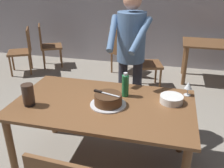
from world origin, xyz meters
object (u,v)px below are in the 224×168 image
at_px(background_chair_0, 23,49).
at_px(background_chair_1, 122,50).
at_px(wine_glass_near, 188,86).
at_px(background_chair_3, 144,61).
at_px(main_dining_table, 103,112).
at_px(person_cutting_cake, 131,50).
at_px(water_bottle, 125,85).
at_px(background_chair_2, 47,44).
at_px(cake_on_platter, 108,100).
at_px(background_table, 210,51).
at_px(plate_stack, 171,99).
at_px(hurricane_lamp, 28,95).
at_px(cake_knife, 102,92).

height_order(background_chair_0, background_chair_1, same).
relative_size(wine_glass_near, background_chair_3, 0.16).
height_order(main_dining_table, person_cutting_cake, person_cutting_cake).
relative_size(main_dining_table, water_bottle, 6.85).
relative_size(water_bottle, background_chair_2, 0.28).
distance_m(cake_on_platter, background_table, 2.94).
relative_size(plate_stack, water_bottle, 0.88).
relative_size(person_cutting_cake, background_chair_2, 1.91).
bearing_deg(hurricane_lamp, main_dining_table, 17.41).
xyz_separation_m(person_cutting_cake, background_chair_2, (-2.13, 1.98, -0.58)).
bearing_deg(plate_stack, cake_on_platter, -161.36).
xyz_separation_m(plate_stack, background_chair_0, (-2.92, 2.05, -0.29)).
relative_size(plate_stack, background_chair_3, 0.24).
height_order(cake_on_platter, person_cutting_cake, person_cutting_cake).
xyz_separation_m(background_chair_2, background_chair_3, (2.15, -0.62, 0.00)).
bearing_deg(background_chair_0, background_chair_3, -3.58).
bearing_deg(hurricane_lamp, cake_on_platter, 14.08).
relative_size(background_table, background_chair_1, 1.11).
xyz_separation_m(plate_stack, background_chair_2, (-2.63, 2.52, -0.29)).
bearing_deg(background_chair_3, background_chair_2, 163.82).
height_order(plate_stack, background_chair_2, background_chair_2).
bearing_deg(background_chair_3, water_bottle, -89.20).
height_order(cake_knife, background_chair_0, background_chair_0).
bearing_deg(hurricane_lamp, cake_knife, 17.16).
xyz_separation_m(cake_on_platter, background_table, (1.22, 2.66, -0.22)).
bearing_deg(main_dining_table, background_table, 64.25).
xyz_separation_m(main_dining_table, background_chair_3, (0.15, 2.06, -0.16)).
relative_size(background_chair_0, background_chair_1, 1.00).
bearing_deg(hurricane_lamp, person_cutting_cake, 49.14).
height_order(plate_stack, background_chair_1, background_chair_1).
bearing_deg(person_cutting_cake, background_chair_0, 148.06).
bearing_deg(cake_on_platter, person_cutting_cake, 84.17).
xyz_separation_m(person_cutting_cake, background_chair_3, (0.02, 1.36, -0.58)).
height_order(main_dining_table, background_chair_1, background_chair_1).
bearing_deg(wine_glass_near, background_chair_0, 148.92).
relative_size(wine_glass_near, person_cutting_cake, 0.08).
relative_size(main_dining_table, cake_knife, 6.46).
relative_size(plate_stack, background_chair_1, 0.24).
distance_m(cake_knife, person_cutting_cake, 0.76).
xyz_separation_m(wine_glass_near, background_chair_1, (-1.15, 2.29, -0.36)).
bearing_deg(background_chair_0, wine_glass_near, -31.08).
height_order(hurricane_lamp, background_chair_3, hurricane_lamp).
xyz_separation_m(plate_stack, person_cutting_cake, (-0.50, 0.54, 0.29)).
bearing_deg(cake_on_platter, plate_stack, 18.64).
bearing_deg(wine_glass_near, person_cutting_cake, 152.27).
xyz_separation_m(background_chair_0, background_chair_3, (2.44, -0.15, 0.00)).
distance_m(plate_stack, background_table, 2.56).
relative_size(plate_stack, background_table, 0.22).
xyz_separation_m(main_dining_table, background_chair_0, (-2.29, 2.22, -0.16)).
bearing_deg(main_dining_table, background_chair_1, 97.79).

